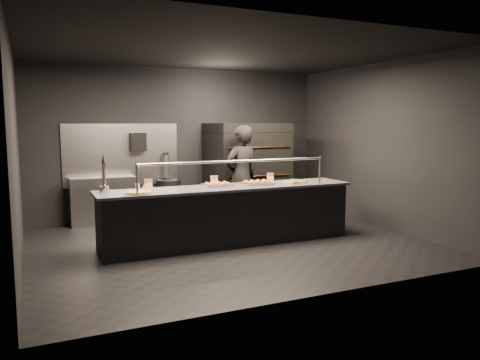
{
  "coord_description": "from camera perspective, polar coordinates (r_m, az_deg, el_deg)",
  "views": [
    {
      "loc": [
        -2.84,
        -6.71,
        1.91
      ],
      "look_at": [
        0.29,
        0.2,
        0.99
      ],
      "focal_mm": 35.0,
      "sensor_mm": 36.0,
      "label": 1
    }
  ],
  "objects": [
    {
      "name": "fire_extinguisher",
      "position": [
        9.48,
        -9.02,
        1.71
      ],
      "size": [
        0.14,
        0.14,
        0.51
      ],
      "color": "#B2B2B7",
      "rests_on": "room"
    },
    {
      "name": "square_pizza",
      "position": [
        7.85,
        6.64,
        -0.21
      ],
      "size": [
        0.43,
        0.43,
        0.05
      ],
      "color": "silver",
      "rests_on": "service_counter"
    },
    {
      "name": "pizza_oven",
      "position": [
        9.56,
        0.8,
        1.28
      ],
      "size": [
        1.5,
        1.23,
        1.91
      ],
      "color": "black",
      "rests_on": "ground"
    },
    {
      "name": "towel_dispenser",
      "position": [
        9.31,
        -12.33,
        4.57
      ],
      "size": [
        0.3,
        0.2,
        0.35
      ],
      "primitive_type": "cube",
      "color": "black",
      "rests_on": "room"
    },
    {
      "name": "beer_tap",
      "position": [
        7.01,
        -16.24,
        -0.14
      ],
      "size": [
        0.15,
        0.21,
        0.56
      ],
      "color": "silver",
      "rests_on": "service_counter"
    },
    {
      "name": "slider_tray_b",
      "position": [
        7.55,
        2.09,
        -0.37
      ],
      "size": [
        0.57,
        0.49,
        0.08
      ],
      "color": "silver",
      "rests_on": "service_counter"
    },
    {
      "name": "tent_cards",
      "position": [
        7.55,
        -3.28,
        -0.03
      ],
      "size": [
        2.22,
        0.04,
        0.15
      ],
      "color": "white",
      "rests_on": "service_counter"
    },
    {
      "name": "room",
      "position": [
        7.33,
        -1.72,
        3.7
      ],
      "size": [
        6.04,
        6.0,
        3.0
      ],
      "color": "black",
      "rests_on": "ground"
    },
    {
      "name": "trash_bin",
      "position": [
        9.4,
        -8.64,
        -2.4
      ],
      "size": [
        0.48,
        0.48,
        0.8
      ],
      "primitive_type": "cylinder",
      "color": "black",
      "rests_on": "ground"
    },
    {
      "name": "round_pizza",
      "position": [
        6.78,
        -12.26,
        -1.48
      ],
      "size": [
        0.41,
        0.41,
        0.03
      ],
      "color": "silver",
      "rests_on": "service_counter"
    },
    {
      "name": "condiment_jar",
      "position": [
        7.09,
        -12.15,
        -0.86
      ],
      "size": [
        0.15,
        0.06,
        0.1
      ],
      "color": "silver",
      "rests_on": "service_counter"
    },
    {
      "name": "slider_tray_a",
      "position": [
        7.37,
        -2.78,
        -0.58
      ],
      "size": [
        0.46,
        0.36,
        0.07
      ],
      "color": "silver",
      "rests_on": "service_counter"
    },
    {
      "name": "worker",
      "position": [
        8.55,
        0.18,
        0.4
      ],
      "size": [
        0.76,
        0.58,
        1.87
      ],
      "primitive_type": "imported",
      "rotation": [
        0.0,
        0.0,
        3.35
      ],
      "color": "black",
      "rests_on": "ground"
    },
    {
      "name": "prep_shelf",
      "position": [
        9.23,
        -16.32,
        -2.44
      ],
      "size": [
        1.2,
        0.35,
        0.9
      ],
      "primitive_type": "cube",
      "color": "#99999E",
      "rests_on": "ground"
    },
    {
      "name": "service_counter",
      "position": [
        7.43,
        -1.38,
        -4.28
      ],
      "size": [
        4.1,
        0.78,
        1.37
      ],
      "color": "black",
      "rests_on": "ground"
    }
  ]
}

